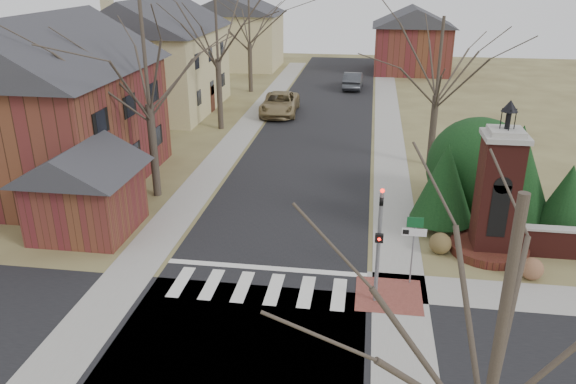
% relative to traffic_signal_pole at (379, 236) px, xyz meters
% --- Properties ---
extents(ground, '(120.00, 120.00, 0.00)m').
position_rel_traffic_signal_pole_xyz_m(ground, '(-4.30, -0.57, -2.59)').
color(ground, brown).
rests_on(ground, ground).
extents(main_street, '(8.00, 70.00, 0.01)m').
position_rel_traffic_signal_pole_xyz_m(main_street, '(-4.30, 21.43, -2.58)').
color(main_street, black).
rests_on(main_street, ground).
extents(cross_street, '(120.00, 8.00, 0.01)m').
position_rel_traffic_signal_pole_xyz_m(cross_street, '(-4.30, -3.57, -2.58)').
color(cross_street, black).
rests_on(cross_street, ground).
extents(crosswalk_zone, '(8.00, 2.20, 0.02)m').
position_rel_traffic_signal_pole_xyz_m(crosswalk_zone, '(-4.30, 0.23, -2.58)').
color(crosswalk_zone, silver).
rests_on(crosswalk_zone, ground).
extents(stop_bar, '(8.00, 0.35, 0.02)m').
position_rel_traffic_signal_pole_xyz_m(stop_bar, '(-4.30, 1.73, -2.58)').
color(stop_bar, silver).
rests_on(stop_bar, ground).
extents(sidewalk_right_main, '(2.00, 60.00, 0.02)m').
position_rel_traffic_signal_pole_xyz_m(sidewalk_right_main, '(0.90, 21.43, -2.58)').
color(sidewalk_right_main, gray).
rests_on(sidewalk_right_main, ground).
extents(sidewalk_left, '(2.00, 60.00, 0.02)m').
position_rel_traffic_signal_pole_xyz_m(sidewalk_left, '(-9.50, 21.43, -2.58)').
color(sidewalk_left, gray).
rests_on(sidewalk_left, ground).
extents(curb_apron, '(2.40, 2.40, 0.02)m').
position_rel_traffic_signal_pole_xyz_m(curb_apron, '(0.50, 0.43, -2.57)').
color(curb_apron, brown).
rests_on(curb_apron, ground).
extents(traffic_signal_pole, '(0.28, 0.41, 4.50)m').
position_rel_traffic_signal_pole_xyz_m(traffic_signal_pole, '(0.00, 0.00, 0.00)').
color(traffic_signal_pole, slate).
rests_on(traffic_signal_pole, ground).
extents(sign_post, '(0.90, 0.07, 2.75)m').
position_rel_traffic_signal_pole_xyz_m(sign_post, '(1.29, 1.41, -0.64)').
color(sign_post, slate).
rests_on(sign_post, ground).
extents(brick_gate_monument, '(3.20, 3.20, 6.47)m').
position_rel_traffic_signal_pole_xyz_m(brick_gate_monument, '(4.70, 4.42, -0.42)').
color(brick_gate_monument, '#4C1B16').
rests_on(brick_gate_monument, ground).
extents(house_brick_left, '(9.80, 11.80, 9.42)m').
position_rel_traffic_signal_pole_xyz_m(house_brick_left, '(-17.31, 9.42, 2.07)').
color(house_brick_left, brown).
rests_on(house_brick_left, ground).
extents(house_stucco_left, '(9.80, 12.80, 9.28)m').
position_rel_traffic_signal_pole_xyz_m(house_stucco_left, '(-17.80, 26.42, 2.01)').
color(house_stucco_left, '#CBC287').
rests_on(house_stucco_left, ground).
extents(garage_left, '(4.80, 4.80, 4.29)m').
position_rel_traffic_signal_pole_xyz_m(garage_left, '(-12.82, 3.92, -0.35)').
color(garage_left, brown).
rests_on(garage_left, ground).
extents(house_distant_left, '(10.80, 8.80, 8.53)m').
position_rel_traffic_signal_pole_xyz_m(house_distant_left, '(-16.31, 47.42, 1.66)').
color(house_distant_left, '#CBC287').
rests_on(house_distant_left, ground).
extents(house_distant_right, '(8.80, 8.80, 7.30)m').
position_rel_traffic_signal_pole_xyz_m(house_distant_right, '(3.69, 47.42, 1.06)').
color(house_distant_right, brown).
rests_on(house_distant_right, ground).
extents(evergreen_near, '(2.80, 2.80, 4.10)m').
position_rel_traffic_signal_pole_xyz_m(evergreen_near, '(2.90, 6.43, -0.29)').
color(evergreen_near, '#473D33').
rests_on(evergreen_near, ground).
extents(evergreen_mid, '(3.40, 3.40, 4.70)m').
position_rel_traffic_signal_pole_xyz_m(evergreen_mid, '(6.20, 7.63, 0.01)').
color(evergreen_mid, '#473D33').
rests_on(evergreen_mid, ground).
extents(evergreen_far, '(2.40, 2.40, 3.30)m').
position_rel_traffic_signal_pole_xyz_m(evergreen_far, '(8.20, 6.63, -0.69)').
color(evergreen_far, '#473D33').
rests_on(evergreen_far, ground).
extents(evergreen_mass, '(4.80, 4.80, 4.80)m').
position_rel_traffic_signal_pole_xyz_m(evergreen_mass, '(4.70, 8.93, -0.19)').
color(evergreen_mass, black).
rests_on(evergreen_mass, ground).
extents(bare_tree_0, '(8.05, 8.05, 11.15)m').
position_rel_traffic_signal_pole_xyz_m(bare_tree_0, '(-11.30, 8.43, 5.11)').
color(bare_tree_0, '#473D33').
rests_on(bare_tree_0, ground).
extents(bare_tree_1, '(8.40, 8.40, 11.64)m').
position_rel_traffic_signal_pole_xyz_m(bare_tree_1, '(-11.30, 21.43, 5.44)').
color(bare_tree_1, '#473D33').
rests_on(bare_tree_1, ground).
extents(bare_tree_2, '(7.35, 7.35, 10.19)m').
position_rel_traffic_signal_pole_xyz_m(bare_tree_2, '(-11.80, 34.43, 4.44)').
color(bare_tree_2, '#473D33').
rests_on(bare_tree_2, ground).
extents(bare_tree_3, '(7.00, 7.00, 9.70)m').
position_rel_traffic_signal_pole_xyz_m(bare_tree_3, '(3.20, 15.43, 4.10)').
color(bare_tree_3, '#473D33').
rests_on(bare_tree_3, ground).
extents(bare_tree_4, '(6.65, 6.65, 9.21)m').
position_rel_traffic_signal_pole_xyz_m(bare_tree_4, '(1.70, -9.57, 3.77)').
color(bare_tree_4, '#473D33').
rests_on(bare_tree_4, ground).
extents(pickup_truck, '(3.04, 6.16, 1.68)m').
position_rel_traffic_signal_pole_xyz_m(pickup_truck, '(-7.70, 26.28, -1.75)').
color(pickup_truck, olive).
rests_on(pickup_truck, ground).
extents(distant_car, '(1.87, 4.92, 1.60)m').
position_rel_traffic_signal_pole_xyz_m(distant_car, '(-2.27, 37.13, -1.78)').
color(distant_car, '#35383D').
rests_on(distant_car, ground).
extents(dry_shrub_left, '(0.91, 0.91, 0.91)m').
position_rel_traffic_signal_pole_xyz_m(dry_shrub_left, '(2.65, 4.03, -2.13)').
color(dry_shrub_left, brown).
rests_on(dry_shrub_left, ground).
extents(dry_shrub_right, '(0.87, 0.87, 0.87)m').
position_rel_traffic_signal_pole_xyz_m(dry_shrub_right, '(5.91, 2.43, -2.15)').
color(dry_shrub_right, brown).
rests_on(dry_shrub_right, ground).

